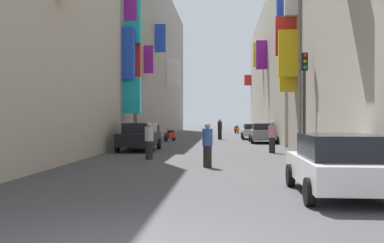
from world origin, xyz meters
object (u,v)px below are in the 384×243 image
object	(u,v)px
scooter_orange	(237,129)
scooter_red	(170,135)
parked_car_silver	(253,131)
pedestrian_mid_street	(149,141)
parked_car_black	(140,136)
pedestrian_near_right	(157,133)
pedestrian_far_away	(207,145)
traffic_light_near_corner	(304,88)
pedestrian_crossing	(272,137)
pedestrian_near_left	(220,129)
parked_car_white	(338,164)
parked_car_grey	(262,133)
scooter_blue	(208,134)

from	to	relation	value
scooter_orange	scooter_red	world-z (taller)	same
parked_car_silver	pedestrian_mid_street	world-z (taller)	pedestrian_mid_street
parked_car_black	scooter_red	xyz separation A→B (m)	(0.47, 9.94, -0.34)
pedestrian_near_right	pedestrian_far_away	size ratio (longest dim) A/B	0.93
pedestrian_near_right	traffic_light_near_corner	xyz separation A→B (m)	(8.17, -11.39, 2.36)
traffic_light_near_corner	scooter_orange	bearing A→B (deg)	93.35
pedestrian_crossing	pedestrian_near_left	bearing A→B (deg)	101.56
parked_car_silver	parked_car_white	world-z (taller)	parked_car_white
parked_car_black	traffic_light_near_corner	distance (m)	10.09
parked_car_black	pedestrian_far_away	bearing A→B (deg)	-63.15
pedestrian_crossing	pedestrian_near_right	distance (m)	10.23
parked_car_silver	pedestrian_far_away	distance (m)	22.32
traffic_light_near_corner	pedestrian_near_left	bearing A→B (deg)	101.78
parked_car_black	pedestrian_mid_street	distance (m)	5.41
scooter_red	parked_car_grey	bearing A→B (deg)	-13.42
parked_car_black	scooter_red	size ratio (longest dim) A/B	2.53
parked_car_white	pedestrian_far_away	world-z (taller)	pedestrian_far_away
parked_car_grey	traffic_light_near_corner	xyz separation A→B (m)	(0.63, -13.66, 2.36)
scooter_red	pedestrian_crossing	xyz separation A→B (m)	(6.80, -11.18, 0.37)
pedestrian_near_right	parked_car_silver	bearing A→B (deg)	47.59
parked_car_grey	pedestrian_near_right	world-z (taller)	pedestrian_near_right
parked_car_silver	pedestrian_near_left	size ratio (longest dim) A/B	2.42
pedestrian_near_right	pedestrian_far_away	xyz separation A→B (m)	(4.13, -14.20, 0.06)
scooter_blue	scooter_red	bearing A→B (deg)	-138.58
scooter_red	pedestrian_near_right	distance (m)	3.99
pedestrian_far_away	parked_car_silver	bearing A→B (deg)	82.04
pedestrian_crossing	traffic_light_near_corner	xyz separation A→B (m)	(0.92, -4.17, 2.29)
parked_car_black	pedestrian_mid_street	world-z (taller)	pedestrian_mid_street
parked_car_black	pedestrian_mid_street	xyz separation A→B (m)	(1.44, -5.22, 0.02)
pedestrian_far_away	traffic_light_near_corner	xyz separation A→B (m)	(4.04, 2.80, 2.30)
scooter_red	parked_car_black	bearing A→B (deg)	-92.71
pedestrian_crossing	traffic_light_near_corner	size ratio (longest dim) A/B	0.36
pedestrian_mid_street	pedestrian_far_away	bearing A→B (deg)	-47.82
scooter_orange	scooter_red	bearing A→B (deg)	-107.19
pedestrian_crossing	parked_car_grey	bearing A→B (deg)	88.21
parked_car_grey	scooter_blue	world-z (taller)	parked_car_grey
traffic_light_near_corner	parked_car_silver	bearing A→B (deg)	92.80
parked_car_grey	pedestrian_mid_street	xyz separation A→B (m)	(-6.12, -13.46, 0.07)
scooter_orange	traffic_light_near_corner	world-z (taller)	traffic_light_near_corner
pedestrian_near_right	pedestrian_crossing	bearing A→B (deg)	-44.92
parked_car_black	pedestrian_near_right	distance (m)	5.98
parked_car_black	scooter_red	distance (m)	9.96
parked_car_black	parked_car_white	size ratio (longest dim) A/B	1.07
parked_car_silver	traffic_light_near_corner	bearing A→B (deg)	-87.20
scooter_orange	pedestrian_far_away	distance (m)	36.77
scooter_red	traffic_light_near_corner	xyz separation A→B (m)	(7.72, -15.35, 2.66)
scooter_red	pedestrian_mid_street	bearing A→B (deg)	-86.33
parked_car_silver	pedestrian_far_away	xyz separation A→B (m)	(-3.09, -22.11, 0.12)
parked_car_black	parked_car_grey	xyz separation A→B (m)	(7.57, 8.25, -0.05)
parked_car_silver	pedestrian_near_right	bearing A→B (deg)	-132.41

